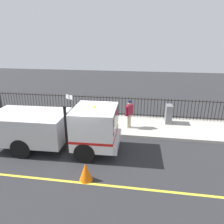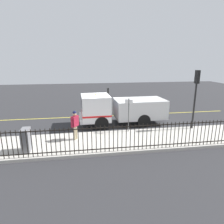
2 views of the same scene
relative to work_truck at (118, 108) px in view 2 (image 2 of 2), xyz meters
name	(u,v)px [view 2 (image 2 of 2)]	position (x,y,z in m)	size (l,w,h in m)	color
ground_plane	(107,124)	(-0.07, -0.77, -1.27)	(54.83, 54.83, 0.00)	#2B2B2D
sidewalk_slab	(115,141)	(3.36, -0.77, -1.19)	(3.17, 24.92, 0.16)	#B7B2A8
lane_marking	(104,116)	(-2.43, -0.77, -1.27)	(0.12, 22.43, 0.01)	yellow
work_truck	(118,108)	(0.00, 0.00, 0.00)	(2.44, 6.40, 2.61)	white
worker_standing	(75,122)	(2.88, -3.04, -0.05)	(0.54, 0.46, 1.73)	maroon
iron_fence	(120,138)	(4.77, -0.77, -0.40)	(0.04, 21.22, 1.41)	black
traffic_light_near	(196,88)	(2.12, 4.80, 1.66)	(0.30, 0.21, 3.91)	black
utility_cabinet	(26,140)	(4.01, -5.48, -0.52)	(0.71, 0.39, 1.19)	slate
traffic_cone	(92,113)	(-2.21, -1.75, -0.90)	(0.52, 0.52, 0.75)	orange
street_sign	(129,111)	(2.05, 0.34, 0.27)	(0.24, 0.46, 2.20)	#4C4C4C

